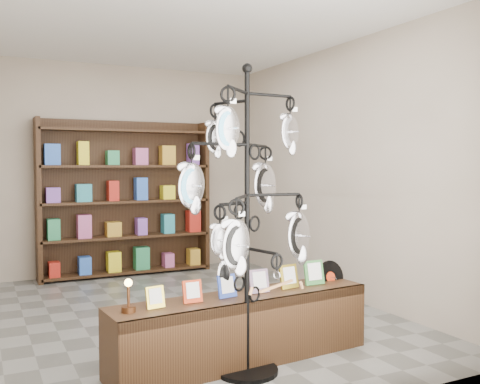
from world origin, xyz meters
name	(u,v)px	position (x,y,z in m)	size (l,w,h in m)	color
ground	(182,315)	(0.00, 0.00, 0.00)	(5.00, 5.00, 0.00)	slate
room_envelope	(181,138)	(0.00, 0.00, 1.85)	(5.00, 5.00, 5.00)	#B5A592
display_tree	(247,196)	(-0.09, -1.70, 1.34)	(1.28, 1.28, 2.32)	black
front_shelf	(243,328)	(-0.01, -1.48, 0.27)	(2.23, 0.64, 0.78)	black
back_shelving	(126,203)	(0.00, 2.30, 1.03)	(2.42, 0.36, 2.20)	black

